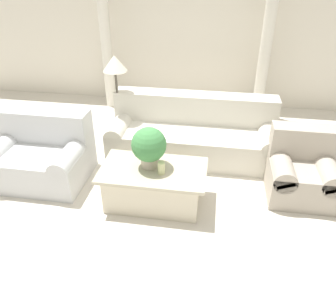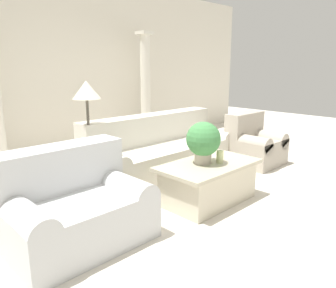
% 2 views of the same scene
% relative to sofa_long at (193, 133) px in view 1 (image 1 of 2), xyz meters
% --- Properties ---
extents(ground_plane, '(16.00, 16.00, 0.00)m').
position_rel_sofa_long_xyz_m(ground_plane, '(-0.34, -0.87, -0.35)').
color(ground_plane, silver).
extents(wall_back, '(10.00, 0.06, 3.20)m').
position_rel_sofa_long_xyz_m(wall_back, '(-0.34, 2.08, 1.25)').
color(wall_back, silver).
rests_on(wall_back, ground_plane).
extents(sofa_long, '(2.47, 0.93, 0.89)m').
position_rel_sofa_long_xyz_m(sofa_long, '(0.00, 0.00, 0.00)').
color(sofa_long, beige).
rests_on(sofa_long, ground_plane).
extents(loveseat, '(1.27, 0.93, 0.89)m').
position_rel_sofa_long_xyz_m(loveseat, '(-1.99, -0.93, 0.01)').
color(loveseat, silver).
rests_on(loveseat, ground_plane).
extents(coffee_table, '(1.27, 0.73, 0.49)m').
position_rel_sofa_long_xyz_m(coffee_table, '(-0.36, -1.24, -0.10)').
color(coffee_table, beige).
rests_on(coffee_table, ground_plane).
extents(potted_plant, '(0.41, 0.41, 0.51)m').
position_rel_sofa_long_xyz_m(potted_plant, '(-0.41, -1.19, 0.43)').
color(potted_plant, '#B2A893').
rests_on(potted_plant, coffee_table).
extents(pillar_candle, '(0.08, 0.08, 0.15)m').
position_rel_sofa_long_xyz_m(pillar_candle, '(-0.25, -1.32, 0.22)').
color(pillar_candle, beige).
rests_on(pillar_candle, coffee_table).
extents(floor_lamp, '(0.36, 0.36, 1.46)m').
position_rel_sofa_long_xyz_m(floor_lamp, '(-1.18, 0.10, 0.88)').
color(floor_lamp, '#4C473D').
rests_on(floor_lamp, ground_plane).
extents(column_left, '(0.28, 0.28, 2.30)m').
position_rel_sofa_long_xyz_m(column_left, '(-1.82, 1.63, 0.83)').
color(column_left, silver).
rests_on(column_left, ground_plane).
extents(column_right, '(0.28, 0.28, 2.30)m').
position_rel_sofa_long_xyz_m(column_right, '(1.10, 1.63, 0.83)').
color(column_right, silver).
rests_on(column_right, ground_plane).
extents(armchair, '(0.82, 0.77, 0.85)m').
position_rel_sofa_long_xyz_m(armchair, '(1.46, -0.77, -0.00)').
color(armchair, '#ADA393').
rests_on(armchair, ground_plane).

